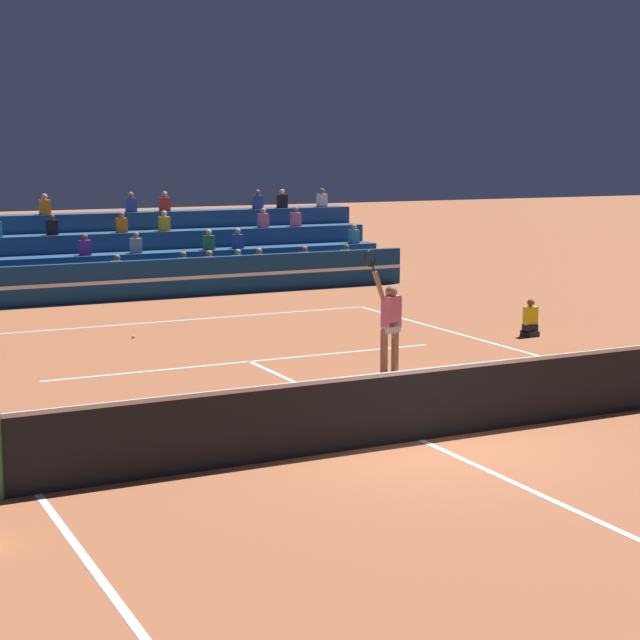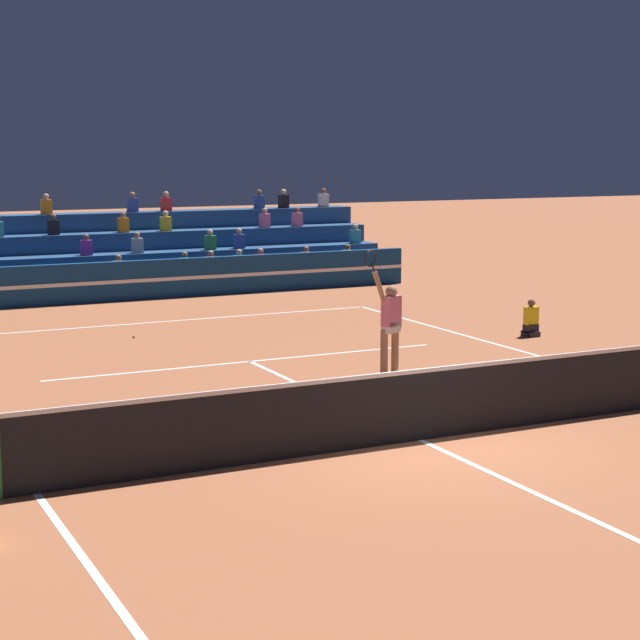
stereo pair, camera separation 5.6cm
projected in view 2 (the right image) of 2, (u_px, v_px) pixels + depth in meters
ground_plane at (420, 440)px, 15.50m from camera, size 120.00×120.00×0.00m
court_lines at (420, 440)px, 15.50m from camera, size 11.10×23.90×0.01m
tennis_net at (420, 404)px, 15.41m from camera, size 12.00×0.10×1.10m
sponsor_banner_wall at (118, 281)px, 29.47m from camera, size 18.00×0.26×1.10m
bleacher_stand at (89, 260)px, 32.23m from camera, size 18.42×3.80×2.83m
ball_kid_courtside at (531, 322)px, 23.99m from camera, size 0.30×0.36×0.84m
tennis_player at (390, 325)px, 19.58m from camera, size 1.03×0.45×2.46m
tennis_ball at (134, 337)px, 23.79m from camera, size 0.07×0.07×0.07m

